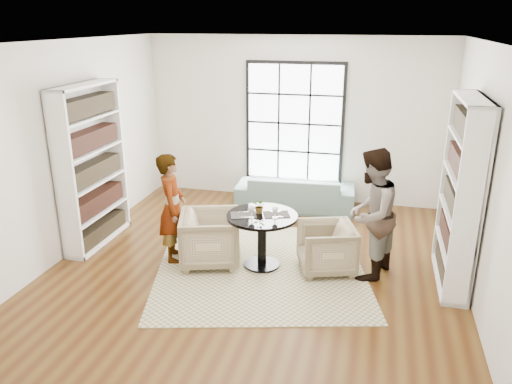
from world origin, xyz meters
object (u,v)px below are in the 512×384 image
(armchair_right, at_px, (326,248))
(person_left, at_px, (172,208))
(person_right, at_px, (371,214))
(wine_glass_left, at_px, (252,209))
(flower_centerpiece, at_px, (260,206))
(wine_glass_right, at_px, (275,210))
(armchair_left, at_px, (211,238))
(pedestal_table, at_px, (262,229))
(sofa, at_px, (295,192))

(armchair_right, distance_m, person_left, 2.19)
(armchair_right, xyz_separation_m, person_right, (0.55, 0.00, 0.54))
(wine_glass_left, distance_m, flower_centerpiece, 0.21)
(person_left, height_order, flower_centerpiece, person_left)
(person_right, relative_size, wine_glass_left, 9.53)
(wine_glass_left, bearing_deg, flower_centerpiece, 72.61)
(armchair_right, relative_size, wine_glass_left, 4.01)
(flower_centerpiece, bearing_deg, armchair_right, 2.35)
(wine_glass_left, bearing_deg, wine_glass_right, 10.55)
(armchair_left, relative_size, wine_glass_left, 4.49)
(armchair_right, distance_m, wine_glass_right, 0.89)
(pedestal_table, xyz_separation_m, wine_glass_left, (-0.11, -0.14, 0.34))
(person_left, relative_size, person_right, 0.89)
(armchair_left, relative_size, person_left, 0.53)
(wine_glass_right, bearing_deg, pedestal_table, 157.44)
(wine_glass_left, relative_size, wine_glass_right, 1.06)
(person_left, bearing_deg, sofa, -45.85)
(armchair_right, distance_m, person_right, 0.77)
(sofa, relative_size, wine_glass_right, 12.17)
(pedestal_table, bearing_deg, person_right, 3.88)
(sofa, xyz_separation_m, armchair_right, (0.81, -2.26, 0.03))
(wine_glass_left, bearing_deg, armchair_right, 13.36)
(pedestal_table, height_order, wine_glass_left, wine_glass_left)
(sofa, bearing_deg, armchair_left, 68.53)
(pedestal_table, height_order, wine_glass_right, wine_glass_right)
(pedestal_table, distance_m, person_right, 1.46)
(sofa, xyz_separation_m, person_left, (-1.32, -2.44, 0.47))
(person_left, distance_m, wine_glass_left, 1.17)
(wine_glass_right, xyz_separation_m, flower_centerpiece, (-0.24, 0.14, -0.03))
(sofa, bearing_deg, person_left, 57.64)
(wine_glass_right, height_order, flower_centerpiece, flower_centerpiece)
(sofa, bearing_deg, wine_glass_left, 82.34)
(person_right, height_order, wine_glass_right, person_right)
(sofa, distance_m, person_right, 2.70)
(wine_glass_left, xyz_separation_m, flower_centerpiece, (0.06, 0.19, -0.03))
(pedestal_table, relative_size, person_left, 0.62)
(pedestal_table, xyz_separation_m, person_right, (1.42, 0.10, 0.32))
(sofa, relative_size, person_right, 1.21)
(sofa, distance_m, wine_glass_right, 2.51)
(armchair_left, distance_m, armchair_right, 1.60)
(flower_centerpiece, bearing_deg, person_left, -173.62)
(armchair_left, bearing_deg, sofa, -35.21)
(armchair_right, distance_m, flower_centerpiece, 1.06)
(sofa, bearing_deg, wine_glass_right, 89.32)
(person_right, xyz_separation_m, wine_glass_left, (-1.53, -0.23, 0.03))
(armchair_left, distance_m, person_right, 2.20)
(person_right, xyz_separation_m, flower_centerpiece, (-1.47, -0.04, -0.01))
(sofa, distance_m, person_left, 2.81)
(person_left, height_order, person_right, person_right)
(flower_centerpiece, bearing_deg, wine_glass_right, -29.97)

